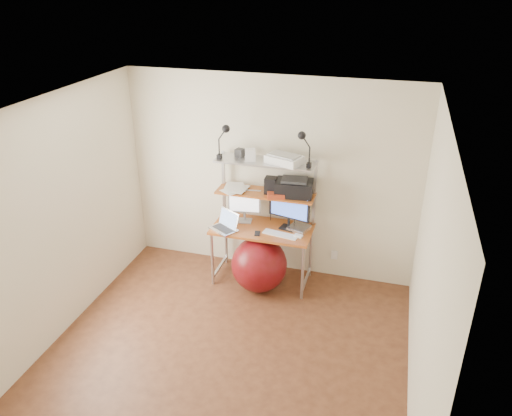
{
  "coord_description": "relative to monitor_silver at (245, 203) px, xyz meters",
  "views": [
    {
      "loc": [
        1.39,
        -3.68,
        3.56
      ],
      "look_at": [
        0.0,
        1.15,
        1.14
      ],
      "focal_mm": 35.0,
      "sensor_mm": 36.0,
      "label": 1
    }
  ],
  "objects": [
    {
      "name": "scanner",
      "position": [
        0.48,
        -0.01,
        0.62
      ],
      "size": [
        0.46,
        0.37,
        0.1
      ],
      "rotation": [
        0.0,
        0.0,
        -0.34
      ],
      "color": "white",
      "rests_on": "top_shelf"
    },
    {
      "name": "keyboard",
      "position": [
        0.51,
        -0.23,
        -0.23
      ],
      "size": [
        0.44,
        0.19,
        0.01
      ],
      "primitive_type": "cube",
      "rotation": [
        0.0,
        0.0,
        -0.17
      ],
      "color": "white",
      "rests_on": "desktop"
    },
    {
      "name": "mac_mini",
      "position": [
        0.69,
        -0.04,
        -0.22
      ],
      "size": [
        0.28,
        0.28,
        0.04
      ],
      "primitive_type": "cube",
      "rotation": [
        0.0,
        0.0,
        -0.29
      ],
      "color": "silver",
      "rests_on": "desktop"
    },
    {
      "name": "box_grey",
      "position": [
        -0.07,
        0.06,
        0.62
      ],
      "size": [
        0.11,
        0.11,
        0.09
      ],
      "primitive_type": "cube",
      "rotation": [
        0.0,
        0.0,
        -0.22
      ],
      "color": "#2E2E31",
      "rests_on": "top_shelf"
    },
    {
      "name": "room",
      "position": [
        0.26,
        -1.56,
        0.27
      ],
      "size": [
        3.6,
        3.6,
        3.6
      ],
      "color": "brown",
      "rests_on": "ground"
    },
    {
      "name": "red_box",
      "position": [
        0.42,
        -0.1,
        0.2
      ],
      "size": [
        0.23,
        0.19,
        0.05
      ],
      "primitive_type": "cube",
      "rotation": [
        0.0,
        0.0,
        0.32
      ],
      "color": "#B23A1C",
      "rests_on": "mid_shelf"
    },
    {
      "name": "mouse",
      "position": [
        0.72,
        -0.23,
        -0.22
      ],
      "size": [
        0.11,
        0.08,
        0.03
      ],
      "primitive_type": "cube",
      "rotation": [
        0.0,
        0.0,
        -0.24
      ],
      "color": "white",
      "rests_on": "desktop"
    },
    {
      "name": "phone",
      "position": [
        0.24,
        -0.28,
        -0.23
      ],
      "size": [
        0.08,
        0.13,
        0.01
      ],
      "primitive_type": "cube",
      "rotation": [
        0.0,
        0.0,
        0.19
      ],
      "color": "black",
      "rests_on": "desktop"
    },
    {
      "name": "monitor_silver",
      "position": [
        0.0,
        0.0,
        0.0
      ],
      "size": [
        0.4,
        0.17,
        0.45
      ],
      "rotation": [
        0.0,
        0.0,
        0.15
      ],
      "color": "#A8A9AC",
      "rests_on": "desktop"
    },
    {
      "name": "monitor_black",
      "position": [
        0.56,
        -0.03,
        0.02
      ],
      "size": [
        0.51,
        0.19,
        0.52
      ],
      "rotation": [
        0.0,
        0.0,
        -0.24
      ],
      "color": "black",
      "rests_on": "desktop"
    },
    {
      "name": "printer",
      "position": [
        0.6,
        0.03,
        0.27
      ],
      "size": [
        0.46,
        0.34,
        0.21
      ],
      "rotation": [
        0.0,
        0.0,
        0.1
      ],
      "color": "black",
      "rests_on": "mid_shelf"
    },
    {
      "name": "laptop",
      "position": [
        -0.15,
        -0.26,
        -0.19
      ],
      "size": [
        0.41,
        0.39,
        0.28
      ],
      "rotation": [
        0.0,
        0.0,
        -0.56
      ],
      "color": "silver",
      "rests_on": "desktop"
    },
    {
      "name": "wall_outlet",
      "position": [
        1.11,
        0.22,
        -0.68
      ],
      "size": [
        0.08,
        0.01,
        0.12
      ],
      "primitive_type": "cube",
      "color": "white",
      "rests_on": "room"
    },
    {
      "name": "nas_cube",
      "position": [
        0.32,
        0.01,
        0.27
      ],
      "size": [
        0.14,
        0.14,
        0.2
      ],
      "primitive_type": "cube",
      "rotation": [
        0.0,
        0.0,
        0.05
      ],
      "color": "black",
      "rests_on": "mid_shelf"
    },
    {
      "name": "clip_lamp_left",
      "position": [
        -0.21,
        -0.08,
        0.88
      ],
      "size": [
        0.17,
        0.09,
        0.42
      ],
      "color": "black",
      "rests_on": "top_shelf"
    },
    {
      "name": "clip_lamp_right",
      "position": [
        0.71,
        -0.07,
        0.87
      ],
      "size": [
        0.16,
        0.09,
        0.41
      ],
      "color": "black",
      "rests_on": "top_shelf"
    },
    {
      "name": "exercise_ball",
      "position": [
        0.27,
        -0.31,
        -0.64
      ],
      "size": [
        0.67,
        0.67,
        0.67
      ],
      "primitive_type": "sphere",
      "color": "maroon",
      "rests_on": "floor"
    },
    {
      "name": "box_white",
      "position": [
        0.09,
        -0.03,
        0.64
      ],
      "size": [
        0.14,
        0.13,
        0.14
      ],
      "primitive_type": "cube",
      "rotation": [
        0.0,
        0.0,
        0.31
      ],
      "color": "white",
      "rests_on": "top_shelf"
    },
    {
      "name": "computer_desk",
      "position": [
        0.26,
        -0.06,
        -0.02
      ],
      "size": [
        1.2,
        0.6,
        1.57
      ],
      "color": "#AE5E21",
      "rests_on": "ground"
    },
    {
      "name": "paper_stack",
      "position": [
        -0.12,
        0.01,
        0.19
      ],
      "size": [
        0.33,
        0.42,
        0.02
      ],
      "color": "white",
      "rests_on": "mid_shelf"
    }
  ]
}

